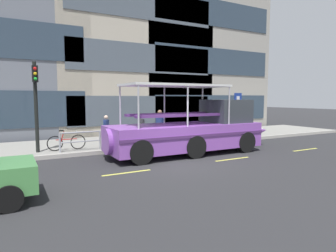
# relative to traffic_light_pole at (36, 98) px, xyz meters

# --- Properties ---
(ground_plane) EXTENTS (120.00, 120.00, 0.00)m
(ground_plane) POSITION_rel_traffic_light_pole_xyz_m (4.88, -3.95, -2.63)
(ground_plane) COLOR #2B2B2D
(sidewalk) EXTENTS (32.00, 4.80, 0.18)m
(sidewalk) POSITION_rel_traffic_light_pole_xyz_m (4.88, 1.65, -2.54)
(sidewalk) COLOR gray
(sidewalk) RESTS_ON ground_plane
(curb_edge) EXTENTS (32.00, 0.18, 0.18)m
(curb_edge) POSITION_rel_traffic_light_pole_xyz_m (4.88, -0.84, -2.54)
(curb_edge) COLOR #B2ADA3
(curb_edge) RESTS_ON ground_plane
(lane_centreline) EXTENTS (25.80, 0.12, 0.01)m
(lane_centreline) POSITION_rel_traffic_light_pole_xyz_m (4.88, -4.66, -2.62)
(lane_centreline) COLOR #DBD64C
(lane_centreline) RESTS_ON ground_plane
(curb_guardrail) EXTENTS (10.99, 0.09, 0.90)m
(curb_guardrail) POSITION_rel_traffic_light_pole_xyz_m (6.32, -0.50, -1.85)
(curb_guardrail) COLOR #9EA0A8
(curb_guardrail) RESTS_ON sidewalk
(traffic_light_pole) EXTENTS (0.24, 0.46, 4.03)m
(traffic_light_pole) POSITION_rel_traffic_light_pole_xyz_m (0.00, 0.00, 0.00)
(traffic_light_pole) COLOR black
(traffic_light_pole) RESTS_ON sidewalk
(parking_sign) EXTENTS (0.60, 0.12, 2.75)m
(parking_sign) POSITION_rel_traffic_light_pole_xyz_m (11.93, 0.27, -0.58)
(parking_sign) COLOR #4C4F54
(parking_sign) RESTS_ON sidewalk
(leaned_bicycle) EXTENTS (1.74, 0.46, 0.96)m
(leaned_bicycle) POSITION_rel_traffic_light_pole_xyz_m (1.24, -0.02, -2.07)
(leaned_bicycle) COLOR black
(leaned_bicycle) RESTS_ON sidewalk
(duck_tour_boat) EXTENTS (9.15, 2.49, 3.23)m
(duck_tour_boat) POSITION_rel_traffic_light_pole_xyz_m (6.69, -2.65, -1.55)
(duck_tour_boat) COLOR purple
(duck_tour_boat) RESTS_ON ground_plane
(pedestrian_near_bow) EXTENTS (0.24, 0.50, 1.72)m
(pedestrian_near_bow) POSITION_rel_traffic_light_pole_xyz_m (9.23, 0.43, -1.40)
(pedestrian_near_bow) COLOR #47423D
(pedestrian_near_bow) RESTS_ON sidewalk
(pedestrian_mid_left) EXTENTS (0.35, 0.44, 1.78)m
(pedestrian_mid_left) POSITION_rel_traffic_light_pole_xyz_m (6.21, 0.11, -1.37)
(pedestrian_mid_left) COLOR #1E2338
(pedestrian_mid_left) RESTS_ON sidewalk
(pedestrian_mid_right) EXTENTS (0.29, 0.39, 1.54)m
(pedestrian_mid_right) POSITION_rel_traffic_light_pole_xyz_m (5.15, 0.23, -1.52)
(pedestrian_mid_right) COLOR #1E2338
(pedestrian_mid_right) RESTS_ON sidewalk
(pedestrian_near_stern) EXTENTS (0.35, 0.33, 1.55)m
(pedestrian_near_stern) POSITION_rel_traffic_light_pole_xyz_m (3.30, 0.50, -1.51)
(pedestrian_near_stern) COLOR #1E2338
(pedestrian_near_stern) RESTS_ON sidewalk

